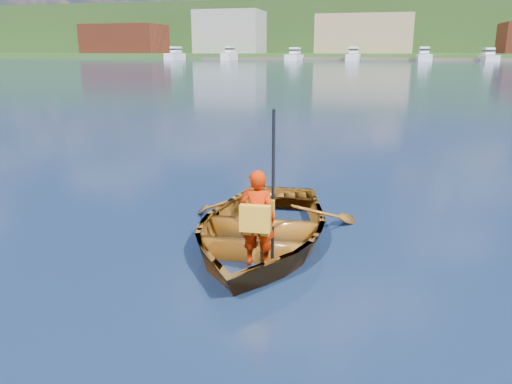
{
  "coord_description": "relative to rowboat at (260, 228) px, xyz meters",
  "views": [
    {
      "loc": [
        2.03,
        -6.87,
        2.46
      ],
      "look_at": [
        0.52,
        -0.84,
        0.71
      ],
      "focal_mm": 35.0,
      "sensor_mm": 36.0,
      "label": 1
    }
  ],
  "objects": [
    {
      "name": "rowboat",
      "position": [
        0.0,
        0.0,
        0.0
      ],
      "size": [
        2.69,
        3.67,
        0.74
      ],
      "color": "maroon",
      "rests_on": "ground"
    },
    {
      "name": "child_paddler",
      "position": [
        0.19,
        -0.89,
        0.45
      ],
      "size": [
        0.42,
        0.35,
        1.76
      ],
      "color": "red",
      "rests_on": "ground"
    },
    {
      "name": "hillside_trees",
      "position": [
        -14.39,
        240.81,
        18.48
      ],
      "size": [
        307.05,
        84.39,
        26.65
      ],
      "color": "#382314",
      "rests_on": "ground"
    },
    {
      "name": "ground",
      "position": [
        -0.58,
        0.84,
        -0.22
      ],
      "size": [
        600.0,
        600.0,
        0.0
      ],
      "color": "#0C1A41",
      "rests_on": "ground"
    },
    {
      "name": "shoreline",
      "position": [
        -0.58,
        237.45,
        10.1
      ],
      "size": [
        400.0,
        140.0,
        22.0
      ],
      "color": "#3C5628",
      "rests_on": "ground"
    },
    {
      "name": "marina_yachts",
      "position": [
        8.88,
        144.15,
        1.18
      ],
      "size": [
        142.26,
        12.72,
        4.39
      ],
      "color": "white",
      "rests_on": "ground"
    },
    {
      "name": "dock",
      "position": [
        2.44,
        148.84,
        0.18
      ],
      "size": [
        159.9,
        15.02,
        0.8
      ],
      "color": "brown",
      "rests_on": "ground"
    },
    {
      "name": "waterfront_buildings",
      "position": [
        -8.31,
        165.84,
        7.52
      ],
      "size": [
        202.0,
        16.0,
        14.0
      ],
      "color": "brown",
      "rests_on": "ground"
    }
  ]
}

